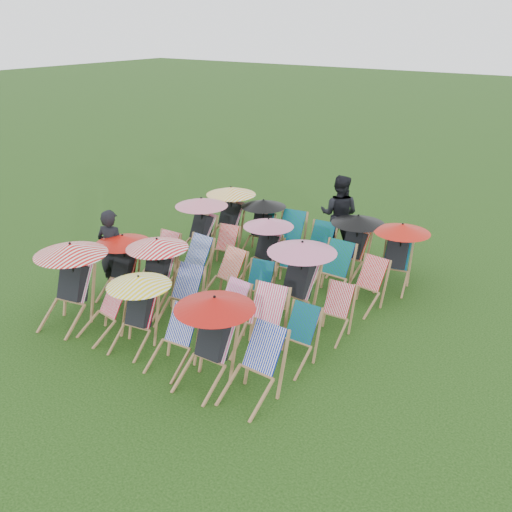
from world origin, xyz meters
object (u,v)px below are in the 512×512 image
Objects in this scene: deckchair_0 at (68,283)px; person_left at (112,251)px; deckchair_29 at (396,255)px; person_rear at (339,214)px; deckchair_5 at (253,368)px.

deckchair_0 is 0.88× the size of person_left.
deckchair_0 is at bearing 92.15° from person_left.
person_rear is (-1.77, 0.97, 0.22)m from deckchair_29.
deckchair_0 is at bearing -142.18° from deckchair_29.
person_rear is at bearing 56.81° from deckchair_0.
deckchair_5 is 0.77× the size of deckchair_29.
deckchair_0 is 3.83m from deckchair_5.
deckchair_0 is 1.38m from person_left.
person_left reaches higher than deckchair_0.
deckchair_0 is 6.12m from deckchair_29.
person_rear is at bearing -135.28° from person_left.
deckchair_0 is 6.02m from person_rear.
person_left is (-0.37, 1.33, 0.06)m from deckchair_0.
deckchair_0 is at bearing 53.81° from person_rear.
deckchair_0 is 1.13× the size of deckchair_29.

